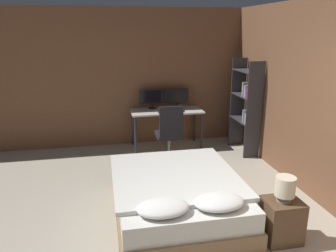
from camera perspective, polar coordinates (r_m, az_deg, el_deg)
The scene contains 12 objects.
wall_back at distance 6.66m, azimuth -2.59°, elevation 8.39°, with size 12.00×0.06×2.70m.
wall_side_right at distance 4.80m, azimuth 24.98°, elevation 3.71°, with size 0.06×12.00×2.70m.
bed at distance 4.23m, azimuth 1.51°, elevation -12.09°, with size 1.57×1.92×0.59m.
nightstand at distance 3.99m, azimuth 19.14°, elevation -15.28°, with size 0.40×0.35×0.49m.
bedside_lamp at distance 3.79m, azimuth 19.73°, elevation -9.95°, with size 0.22×0.22×0.28m.
desk at distance 6.46m, azimuth -0.24°, elevation 1.91°, with size 1.40×0.62×0.76m.
monitor_left at distance 6.55m, azimuth -2.76°, elevation 4.95°, with size 0.48×0.16×0.38m.
monitor_right at distance 6.64m, azimuth 1.55°, elevation 5.13°, with size 0.48×0.16×0.38m.
keyboard at distance 6.24m, azimuth 0.12°, elevation 2.40°, with size 0.39×0.13×0.02m.
computer_mouse at distance 6.30m, azimuth 2.65°, elevation 2.60°, with size 0.07×0.05×0.04m.
office_chair at distance 5.84m, azimuth 0.28°, elevation -2.16°, with size 0.52×0.52×1.03m.
bookshelf at distance 6.27m, azimuth 13.67°, elevation 4.02°, with size 0.30×0.76×1.76m.
Camera 1 is at (-1.00, -2.27, 2.28)m, focal length 35.00 mm.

